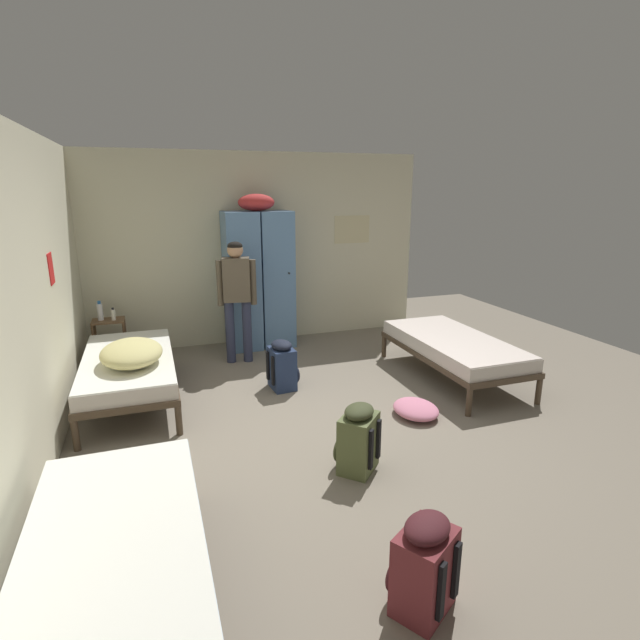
{
  "coord_description": "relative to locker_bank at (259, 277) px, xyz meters",
  "views": [
    {
      "loc": [
        -1.47,
        -3.93,
        2.16
      ],
      "look_at": [
        0.0,
        0.29,
        0.95
      ],
      "focal_mm": 27.68,
      "sensor_mm": 36.0,
      "label": 1
    }
  ],
  "objects": [
    {
      "name": "water_bottle",
      "position": [
        -2.01,
        -0.09,
        -0.29
      ],
      "size": [
        0.07,
        0.07,
        0.24
      ],
      "color": "white",
      "rests_on": "shelf_unit"
    },
    {
      "name": "room_backdrop",
      "position": [
        -1.2,
        -1.27,
        0.34
      ],
      "size": [
        4.74,
        5.79,
        2.62
      ],
      "color": "beige",
      "rests_on": "ground_plane"
    },
    {
      "name": "ground_plane",
      "position": [
        0.08,
        -2.58,
        -0.97
      ],
      "size": [
        9.17,
        9.17,
        0.0
      ],
      "primitive_type": "plane",
      "color": "gray"
    },
    {
      "name": "clothes_pile_pink",
      "position": [
        0.94,
        -2.66,
        -0.9
      ],
      "size": [
        0.42,
        0.5,
        0.13
      ],
      "color": "pink",
      "rests_on": "ground_plane"
    },
    {
      "name": "bed_left_front",
      "position": [
        -1.68,
        -4.25,
        -0.59
      ],
      "size": [
        0.9,
        1.9,
        0.49
      ],
      "color": "#473828",
      "rests_on": "ground_plane"
    },
    {
      "name": "shelf_unit",
      "position": [
        -1.93,
        -0.11,
        -0.62
      ],
      "size": [
        0.38,
        0.3,
        0.57
      ],
      "color": "brown",
      "rests_on": "ground_plane"
    },
    {
      "name": "person_traveler",
      "position": [
        -0.4,
        -0.56,
        -0.05
      ],
      "size": [
        0.48,
        0.25,
        1.52
      ],
      "color": "#2D334C",
      "rests_on": "ground_plane"
    },
    {
      "name": "lotion_bottle",
      "position": [
        -1.86,
        -0.15,
        -0.33
      ],
      "size": [
        0.05,
        0.05,
        0.16
      ],
      "color": "white",
      "rests_on": "shelf_unit"
    },
    {
      "name": "backpack_maroon",
      "position": [
        -0.19,
        -4.68,
        -0.71
      ],
      "size": [
        0.4,
        0.41,
        0.55
      ],
      "color": "maroon",
      "rests_on": "ground_plane"
    },
    {
      "name": "bed_right",
      "position": [
        1.84,
        -1.92,
        -0.59
      ],
      "size": [
        0.9,
        1.9,
        0.49
      ],
      "color": "#473828",
      "rests_on": "ground_plane"
    },
    {
      "name": "bed_left_rear",
      "position": [
        -1.68,
        -1.38,
        -0.59
      ],
      "size": [
        0.9,
        1.9,
        0.49
      ],
      "color": "#473828",
      "rests_on": "ground_plane"
    },
    {
      "name": "bedding_heap",
      "position": [
        -1.63,
        -1.62,
        -0.37
      ],
      "size": [
        0.58,
        0.79,
        0.22
      ],
      "color": "#D1C67F",
      "rests_on": "bed_left_rear"
    },
    {
      "name": "backpack_navy",
      "position": [
        -0.1,
        -1.57,
        -0.71
      ],
      "size": [
        0.36,
        0.34,
        0.55
      ],
      "color": "navy",
      "rests_on": "ground_plane"
    },
    {
      "name": "locker_bank",
      "position": [
        0.0,
        0.0,
        0.0
      ],
      "size": [
        0.9,
        0.55,
        2.07
      ],
      "color": "#5B84B2",
      "rests_on": "ground_plane"
    },
    {
      "name": "backpack_olive",
      "position": [
        0.02,
        -3.35,
        -0.71
      ],
      "size": [
        0.42,
        0.42,
        0.55
      ],
      "color": "#566038",
      "rests_on": "ground_plane"
    }
  ]
}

